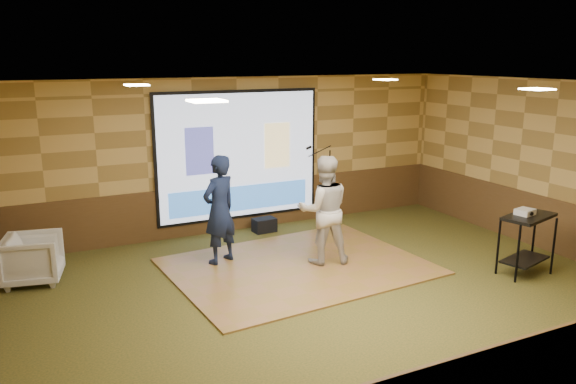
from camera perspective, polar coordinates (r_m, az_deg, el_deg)
name	(u,v)px	position (r m, az deg, el deg)	size (l,w,h in m)	color
ground	(326,292)	(8.39, 3.84, -10.14)	(9.00, 9.00, 0.00)	#2B3317
room_shell	(328,152)	(7.79, 4.09, 4.10)	(9.04, 7.04, 3.02)	tan
wainscot_back	(239,206)	(11.22, -4.95, -1.42)	(9.00, 0.04, 0.95)	#4D3419
wainscot_right	(544,223)	(11.05, 24.54, -2.87)	(0.04, 7.00, 0.95)	#4D3419
projector_screen	(239,157)	(10.96, -4.98, 3.58)	(3.32, 0.06, 2.52)	black
downlight_nw	(137,85)	(8.62, -15.13, 10.45)	(0.32, 0.32, 0.02)	#FEE8BE
downlight_ne	(385,80)	(10.40, 9.85, 11.19)	(0.32, 0.32, 0.02)	#FEE8BE
downlight_sw	(207,101)	(5.42, -8.26, 9.15)	(0.32, 0.32, 0.02)	#FEE8BE
downlight_se	(537,89)	(7.95, 23.98, 9.53)	(0.32, 0.32, 0.02)	#FEE8BE
dance_floor	(298,266)	(9.31, 1.02, -7.55)	(4.01, 3.06, 0.03)	olive
player_left	(219,210)	(9.26, -6.98, -1.78)	(0.66, 0.43, 1.81)	#131D3C
player_right	(324,210)	(9.20, 3.67, -1.83)	(0.87, 0.68, 1.80)	beige
av_table	(527,233)	(9.58, 23.14, -3.84)	(0.93, 0.49, 0.97)	black
projector	(525,212)	(9.49, 22.93, -1.86)	(0.28, 0.23, 0.09)	silver
mic_stand	(327,204)	(11.30, 3.94, -1.18)	(0.67, 0.27, 1.70)	black
banquet_chair	(33,259)	(9.45, -24.46, -6.19)	(0.80, 0.82, 0.75)	gray
duffel_bag	(264,225)	(11.10, -2.42, -3.37)	(0.44, 0.29, 0.27)	black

